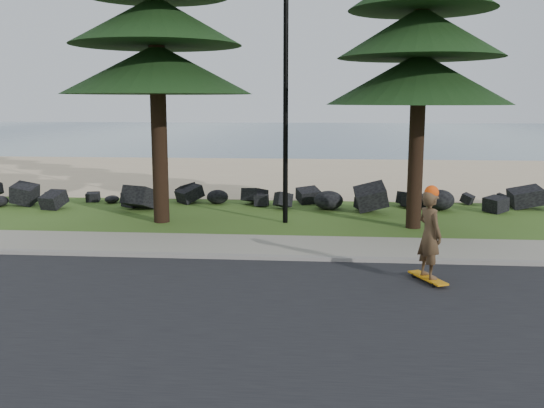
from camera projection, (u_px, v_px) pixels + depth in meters
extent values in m
plane|color=#3D5C1C|center=(276.00, 250.00, 13.95)|extent=(160.00, 160.00, 0.00)
cube|color=black|center=(254.00, 319.00, 9.53)|extent=(160.00, 7.00, 0.02)
cube|color=gray|center=(273.00, 258.00, 13.06)|extent=(160.00, 0.20, 0.10)
cube|color=gray|center=(277.00, 246.00, 14.14)|extent=(160.00, 2.00, 0.08)
cube|color=tan|center=(301.00, 174.00, 28.19)|extent=(160.00, 15.00, 0.01)
cube|color=#3C5D74|center=(314.00, 133.00, 64.03)|extent=(160.00, 58.00, 0.01)
cylinder|color=black|center=(286.00, 78.00, 16.42)|extent=(0.14, 0.14, 8.00)
cube|color=orange|center=(428.00, 278.00, 11.43)|extent=(0.64, 1.00, 0.03)
imported|color=#4D3823|center=(430.00, 234.00, 11.28)|extent=(0.61, 0.71, 1.65)
sphere|color=#F1480D|center=(432.00, 192.00, 11.15)|extent=(0.26, 0.26, 0.26)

